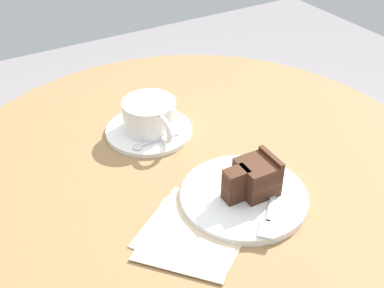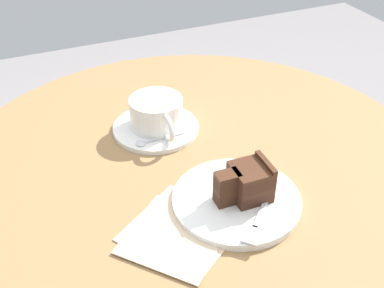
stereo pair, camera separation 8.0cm
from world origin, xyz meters
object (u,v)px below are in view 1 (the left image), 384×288
Objects in this scene: napkin at (194,233)px; cake_slice at (254,178)px; teaspoon at (150,143)px; cake_plate at (244,196)px; saucer at (149,131)px; fork at (270,213)px; coffee_cup at (150,115)px.

cake_slice is at bearing 99.94° from napkin.
cake_slice is (0.20, 0.08, 0.03)m from teaspoon.
cake_plate is 0.11m from napkin.
saucer is at bearing -114.52° from teaspoon.
cake_slice is at bearing 111.40° from teaspoon.
napkin is at bearing -60.12° from fork.
coffee_cup is 0.65× the size of napkin.
fork reaches higher than saucer.
coffee_cup is at bearing -118.02° from teaspoon.
coffee_cup is 1.44× the size of teaspoon.
coffee_cup is at bearing -125.00° from fork.
napkin is at bearing 79.29° from teaspoon.
saucer is 0.25m from cake_plate.
coffee_cup is at bearing -170.38° from cake_plate.
fork is at bearing 73.82° from napkin.
coffee_cup is 0.28m from napkin.
saucer is at bearing -166.44° from cake_slice.
fork is (0.30, 0.05, 0.01)m from saucer.
teaspoon is 0.23m from napkin.
fork is at bearing 5.98° from cake_plate.
coffee_cup is 0.30m from fork.
teaspoon reaches higher than saucer.
saucer is 1.96× the size of cake_slice.
cake_plate reaches higher than saucer.
teaspoon is at bearing -24.32° from saucer.
fork is at bearing 105.21° from teaspoon.
cake_slice is (0.00, 0.02, 0.03)m from cake_plate.
napkin is (0.02, -0.12, -0.04)m from cake_slice.
saucer is 0.81× the size of cake_plate.
napkin is (-0.03, -0.11, -0.01)m from fork.
teaspoon is at bearing 169.49° from napkin.
saucer is at bearing -107.40° from coffee_cup.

